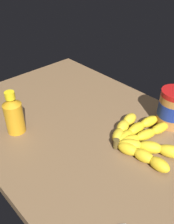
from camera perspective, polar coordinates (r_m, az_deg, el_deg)
The scene contains 4 objects.
ground_plane at distance 86.77cm, azimuth -0.66°, elevation -4.16°, with size 99.12×66.45×3.42cm, color brown.
banana_bunch at distance 79.81cm, azimuth 12.01°, elevation -5.96°, with size 24.55×22.49×3.79cm.
peanut_butter_jar at distance 88.16cm, azimuth 19.11°, elevation 0.89°, with size 9.83×9.83×13.00cm.
honey_bottle at distance 83.27cm, azimuth -16.49°, elevation -0.53°, with size 6.08×6.08×15.02cm.
Camera 1 is at (50.07, -44.74, 53.25)cm, focal length 39.79 mm.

